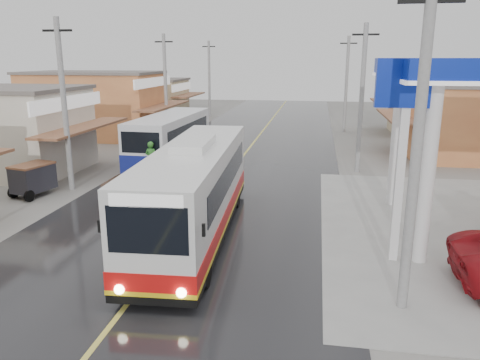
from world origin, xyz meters
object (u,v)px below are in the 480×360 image
at_px(coach_bus, 195,190).
at_px(cyclist, 153,170).
at_px(second_bus, 171,138).
at_px(tricycle_near, 33,178).

height_order(coach_bus, cyclist, coach_bus).
distance_m(second_bus, cyclist, 4.61).
bearing_deg(coach_bus, cyclist, 117.91).
bearing_deg(coach_bus, second_bus, 108.75).
bearing_deg(coach_bus, tricycle_near, 154.46).
xyz_separation_m(coach_bus, tricycle_near, (-8.69, 3.60, -0.81)).
bearing_deg(cyclist, second_bus, 107.76).
xyz_separation_m(second_bus, tricycle_near, (-4.26, -7.49, -0.72)).
bearing_deg(second_bus, cyclist, -81.74).
distance_m(coach_bus, cyclist, 7.74).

